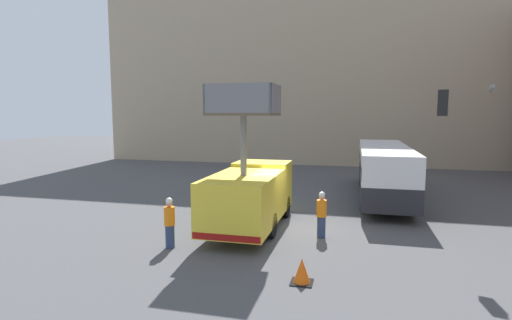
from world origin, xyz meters
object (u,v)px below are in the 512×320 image
object	(u,v)px
city_bus	(384,167)
road_worker_near_truck	(170,223)
utility_truck	(250,192)
road_worker_directing	(322,215)
traffic_cone_near_truck	(302,272)
traffic_light_pole	(502,138)

from	to	relation	value
city_bus	road_worker_near_truck	size ratio (longest dim) A/B	6.38
utility_truck	road_worker_directing	size ratio (longest dim) A/B	3.57
road_worker_directing	traffic_cone_near_truck	world-z (taller)	road_worker_directing
utility_truck	traffic_cone_near_truck	size ratio (longest dim) A/B	9.06
utility_truck	traffic_light_pole	xyz separation A→B (m)	(8.81, -0.93, 2.41)
traffic_light_pole	road_worker_near_truck	bearing A→B (deg)	-169.25
utility_truck	road_worker_directing	xyz separation A→B (m)	(2.96, -0.48, -0.65)
traffic_light_pole	traffic_cone_near_truck	size ratio (longest dim) A/B	8.30
road_worker_near_truck	road_worker_directing	world-z (taller)	road_worker_near_truck
road_worker_directing	traffic_cone_near_truck	bearing A→B (deg)	-107.33
road_worker_near_truck	traffic_cone_near_truck	distance (m)	5.30
road_worker_near_truck	road_worker_directing	size ratio (longest dim) A/B	1.01
road_worker_near_truck	road_worker_directing	xyz separation A→B (m)	(5.11, 2.53, -0.02)
city_bus	road_worker_near_truck	bearing A→B (deg)	154.13
traffic_cone_near_truck	road_worker_directing	bearing A→B (deg)	87.76
traffic_light_pole	traffic_cone_near_truck	bearing A→B (deg)	-147.00
road_worker_directing	traffic_light_pole	bearing A→B (deg)	-19.50
city_bus	traffic_cone_near_truck	size ratio (longest dim) A/B	16.40
city_bus	road_worker_directing	world-z (taller)	city_bus
road_worker_directing	city_bus	bearing A→B (deg)	56.22
utility_truck	road_worker_directing	distance (m)	3.07
traffic_cone_near_truck	utility_truck	bearing A→B (deg)	119.93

